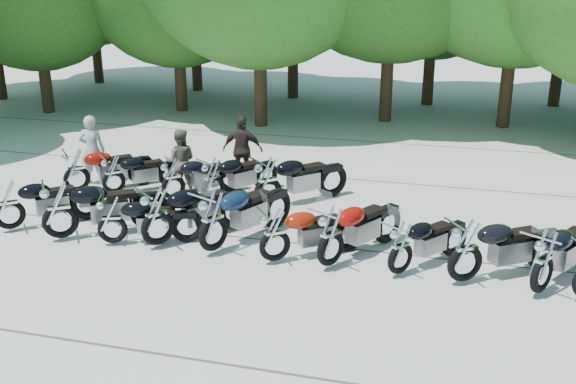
% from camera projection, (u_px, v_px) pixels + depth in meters
% --- Properties ---
extents(ground, '(90.00, 90.00, 0.00)m').
position_uv_depth(ground, '(267.00, 273.00, 12.50)').
color(ground, '#A9A399').
rests_on(ground, ground).
extents(motorcycle_0, '(2.13, 2.01, 1.27)m').
position_uv_depth(motorcycle_0, '(8.00, 204.00, 14.21)').
color(motorcycle_0, black).
rests_on(motorcycle_0, ground).
extents(motorcycle_1, '(2.52, 2.10, 1.44)m').
position_uv_depth(motorcycle_1, '(59.00, 208.00, 13.70)').
color(motorcycle_1, black).
rests_on(motorcycle_1, ground).
extents(motorcycle_2, '(2.16, 1.37, 1.17)m').
position_uv_depth(motorcycle_2, '(112.00, 219.00, 13.52)').
color(motorcycle_2, black).
rests_on(motorcycle_2, ground).
extents(motorcycle_3, '(2.19, 2.43, 1.42)m').
position_uv_depth(motorcycle_3, '(157.00, 215.00, 13.38)').
color(motorcycle_3, black).
rests_on(motorcycle_3, ground).
extents(motorcycle_4, '(1.82, 2.65, 1.45)m').
position_uv_depth(motorcycle_4, '(213.00, 219.00, 13.11)').
color(motorcycle_4, '#0D1D39').
rests_on(motorcycle_4, ground).
extents(motorcycle_5, '(2.15, 1.86, 1.24)m').
position_uv_depth(motorcycle_5, '(275.00, 234.00, 12.70)').
color(motorcycle_5, maroon).
rests_on(motorcycle_5, ground).
extents(motorcycle_6, '(1.84, 2.46, 1.37)m').
position_uv_depth(motorcycle_6, '(331.00, 235.00, 12.48)').
color(motorcycle_6, '#900B05').
rests_on(motorcycle_6, ground).
extents(motorcycle_7, '(1.78, 2.05, 1.18)m').
position_uv_depth(motorcycle_7, '(401.00, 246.00, 12.20)').
color(motorcycle_7, black).
rests_on(motorcycle_7, ground).
extents(motorcycle_8, '(2.42, 1.99, 1.37)m').
position_uv_depth(motorcycle_8, '(466.00, 249.00, 11.86)').
color(motorcycle_8, black).
rests_on(motorcycle_8, ground).
extents(motorcycle_9, '(1.84, 2.41, 1.34)m').
position_uv_depth(motorcycle_9, '(544.00, 260.00, 11.46)').
color(motorcycle_9, black).
rests_on(motorcycle_9, ground).
extents(motorcycle_11, '(2.16, 2.01, 1.28)m').
position_uv_depth(motorcycle_11, '(76.00, 169.00, 16.54)').
color(motorcycle_11, '#780C04').
rests_on(motorcycle_11, ground).
extents(motorcycle_12, '(1.89, 1.86, 1.15)m').
position_uv_depth(motorcycle_12, '(113.00, 173.00, 16.43)').
color(motorcycle_12, black).
rests_on(motorcycle_12, ground).
extents(motorcycle_13, '(1.96, 1.94, 1.19)m').
position_uv_depth(motorcycle_13, '(173.00, 178.00, 16.03)').
color(motorcycle_13, black).
rests_on(motorcycle_13, ground).
extents(motorcycle_14, '(1.80, 2.21, 1.25)m').
position_uv_depth(motorcycle_14, '(213.00, 179.00, 15.87)').
color(motorcycle_14, black).
rests_on(motorcycle_14, ground).
extents(motorcycle_15, '(2.28, 2.31, 1.41)m').
position_uv_depth(motorcycle_15, '(268.00, 181.00, 15.45)').
color(motorcycle_15, black).
rests_on(motorcycle_15, ground).
extents(rider_0, '(0.74, 0.56, 1.81)m').
position_uv_depth(rider_0, '(92.00, 150.00, 17.21)').
color(rider_0, '#98989B').
rests_on(rider_0, ground).
extents(rider_1, '(0.91, 0.78, 1.61)m').
position_uv_depth(rider_1, '(180.00, 161.00, 16.64)').
color(rider_1, brown).
rests_on(rider_1, ground).
extents(rider_2, '(1.08, 0.54, 1.79)m').
position_uv_depth(rider_2, '(243.00, 150.00, 17.27)').
color(rider_2, black).
rests_on(rider_2, ground).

